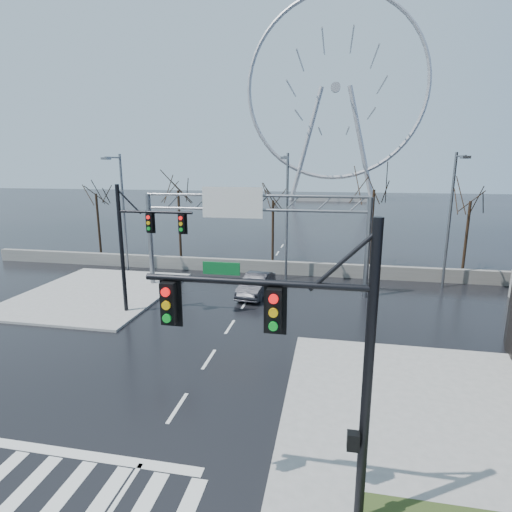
% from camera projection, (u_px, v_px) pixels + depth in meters
% --- Properties ---
extents(ground, '(260.00, 260.00, 0.00)m').
position_uv_depth(ground, '(178.00, 408.00, 15.30)').
color(ground, black).
rests_on(ground, ground).
extents(sidewalk_right_ext, '(12.00, 10.00, 0.15)m').
position_uv_depth(sidewalk_right_ext, '(442.00, 405.00, 15.36)').
color(sidewalk_right_ext, gray).
rests_on(sidewalk_right_ext, ground).
extents(sidewalk_far, '(10.00, 12.00, 0.15)m').
position_uv_depth(sidewalk_far, '(96.00, 293.00, 28.79)').
color(sidewalk_far, gray).
rests_on(sidewalk_far, ground).
extents(barrier_wall, '(52.00, 0.50, 1.10)m').
position_uv_depth(barrier_wall, '(265.00, 267.00, 34.33)').
color(barrier_wall, slate).
rests_on(barrier_wall, ground).
extents(signal_mast_near, '(5.52, 0.41, 8.00)m').
position_uv_depth(signal_mast_near, '(310.00, 348.00, 9.40)').
color(signal_mast_near, black).
rests_on(signal_mast_near, ground).
extents(signal_mast_far, '(4.72, 0.41, 8.00)m').
position_uv_depth(signal_mast_far, '(138.00, 238.00, 23.88)').
color(signal_mast_far, black).
rests_on(signal_mast_far, ground).
extents(sign_gantry, '(16.36, 0.40, 7.60)m').
position_uv_depth(sign_gantry, '(248.00, 221.00, 28.54)').
color(sign_gantry, slate).
rests_on(sign_gantry, ground).
extents(streetlight_left, '(0.50, 2.55, 10.00)m').
position_uv_depth(streetlight_left, '(121.00, 204.00, 33.59)').
color(streetlight_left, slate).
rests_on(streetlight_left, ground).
extents(streetlight_mid, '(0.50, 2.55, 10.00)m').
position_uv_depth(streetlight_mid, '(287.00, 207.00, 31.01)').
color(streetlight_mid, slate).
rests_on(streetlight_mid, ground).
extents(streetlight_right, '(0.50, 2.55, 10.00)m').
position_uv_depth(streetlight_right, '(452.00, 211.00, 28.81)').
color(streetlight_right, slate).
rests_on(streetlight_right, ground).
extents(tree_far_left, '(3.50, 3.50, 7.00)m').
position_uv_depth(tree_far_left, '(96.00, 201.00, 40.35)').
color(tree_far_left, black).
rests_on(tree_far_left, ground).
extents(tree_left, '(3.75, 3.75, 7.50)m').
position_uv_depth(tree_left, '(179.00, 199.00, 38.13)').
color(tree_left, black).
rests_on(tree_left, ground).
extents(tree_center, '(3.25, 3.25, 6.50)m').
position_uv_depth(tree_center, '(273.00, 208.00, 37.61)').
color(tree_center, black).
rests_on(tree_center, ground).
extents(tree_right, '(3.90, 3.90, 7.80)m').
position_uv_depth(tree_right, '(374.00, 199.00, 34.76)').
color(tree_right, black).
rests_on(tree_right, ground).
extents(tree_far_right, '(3.40, 3.40, 6.80)m').
position_uv_depth(tree_far_right, '(470.00, 209.00, 33.95)').
color(tree_far_right, black).
rests_on(tree_far_right, ground).
extents(ferris_wheel, '(45.00, 6.00, 50.91)m').
position_uv_depth(ferris_wheel, '(335.00, 95.00, 99.54)').
color(ferris_wheel, gray).
rests_on(ferris_wheel, ground).
extents(car, '(2.18, 4.84, 1.54)m').
position_uv_depth(car, '(256.00, 285.00, 28.43)').
color(car, black).
rests_on(car, ground).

